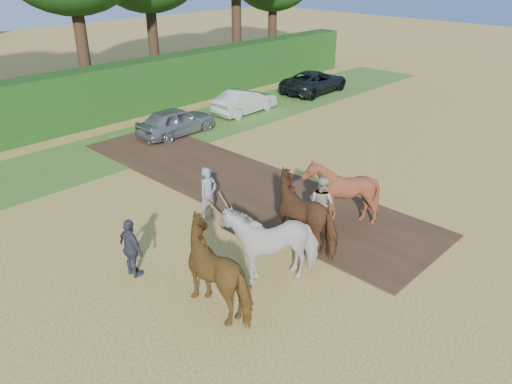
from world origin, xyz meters
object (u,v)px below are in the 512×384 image
at_px(spectator_far, 131,248).
at_px(parked_cars, 164,123).
at_px(plough_team, 288,224).
at_px(spectator_near, 321,203).

relative_size(spectator_far, parked_cars, 0.05).
height_order(spectator_far, parked_cars, spectator_far).
height_order(plough_team, parked_cars, plough_team).
bearing_deg(plough_team, spectator_far, 146.40).
relative_size(spectator_near, spectator_far, 1.05).
distance_m(plough_team, parked_cars, 12.62).
bearing_deg(spectator_near, plough_team, 96.53).
distance_m(spectator_near, parked_cars, 11.73).
xyz_separation_m(spectator_far, plough_team, (3.88, -2.57, 0.23)).
relative_size(plough_team, parked_cars, 0.21).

